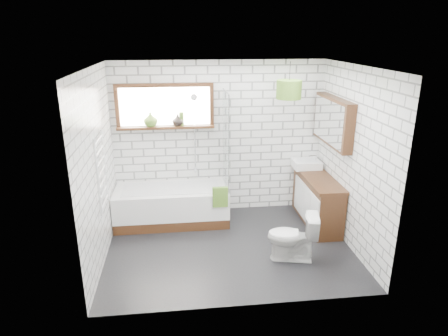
{
  "coord_description": "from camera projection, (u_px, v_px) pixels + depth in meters",
  "views": [
    {
      "loc": [
        -0.66,
        -4.98,
        2.9
      ],
      "look_at": [
        -0.04,
        0.25,
        1.1
      ],
      "focal_mm": 32.0,
      "sensor_mm": 36.0,
      "label": 1
    }
  ],
  "objects": [
    {
      "name": "shower_screen",
      "position": [
        226.0,
        140.0,
        6.12
      ],
      "size": [
        0.02,
        0.72,
        1.5
      ],
      "primitive_type": "cube",
      "color": "white",
      "rests_on": "bathtub"
    },
    {
      "name": "wall_right",
      "position": [
        353.0,
        159.0,
        5.47
      ],
      "size": [
        0.01,
        2.6,
        2.5
      ],
      "primitive_type": "cube",
      "color": "white",
      "rests_on": "ground"
    },
    {
      "name": "ceiling",
      "position": [
        230.0,
        66.0,
        4.88
      ],
      "size": [
        3.4,
        2.6,
        0.01
      ],
      "primitive_type": "cube",
      "color": "white",
      "rests_on": "ground"
    },
    {
      "name": "towel_radiator",
      "position": [
        101.0,
        172.0,
        5.12
      ],
      "size": [
        0.06,
        0.52,
        1.0
      ],
      "primitive_type": "cube",
      "color": "white",
      "rests_on": "wall_left"
    },
    {
      "name": "vase_dark",
      "position": [
        178.0,
        121.0,
        6.26
      ],
      "size": [
        0.21,
        0.21,
        0.18
      ],
      "primitive_type": "imported",
      "rotation": [
        0.0,
        0.0,
        0.22
      ],
      "color": "black",
      "rests_on": "window"
    },
    {
      "name": "vase_olive",
      "position": [
        151.0,
        121.0,
        6.21
      ],
      "size": [
        0.26,
        0.26,
        0.22
      ],
      "primitive_type": "imported",
      "rotation": [
        0.0,
        0.0,
        -0.23
      ],
      "color": "#517925",
      "rests_on": "window"
    },
    {
      "name": "wall_back",
      "position": [
        219.0,
        139.0,
        6.51
      ],
      "size": [
        3.4,
        0.01,
        2.5
      ],
      "primitive_type": "cube",
      "color": "white",
      "rests_on": "ground"
    },
    {
      "name": "toilet",
      "position": [
        292.0,
        237.0,
        5.28
      ],
      "size": [
        0.51,
        0.72,
        0.66
      ],
      "primitive_type": "imported",
      "rotation": [
        0.0,
        0.0,
        -1.8
      ],
      "color": "white",
      "rests_on": "floor"
    },
    {
      "name": "window",
      "position": [
        165.0,
        107.0,
        6.2
      ],
      "size": [
        1.52,
        0.16,
        0.68
      ],
      "primitive_type": "cube",
      "color": "black",
      "rests_on": "wall_back"
    },
    {
      "name": "wall_left",
      "position": [
        97.0,
        168.0,
        5.09
      ],
      "size": [
        0.01,
        2.6,
        2.5
      ],
      "primitive_type": "cube",
      "color": "white",
      "rests_on": "ground"
    },
    {
      "name": "towel_beige",
      "position": [
        220.0,
        197.0,
        5.99
      ],
      "size": [
        0.21,
        0.05,
        0.27
      ],
      "primitive_type": "cube",
      "color": "tan",
      "rests_on": "bathtub"
    },
    {
      "name": "basin",
      "position": [
        306.0,
        164.0,
        6.6
      ],
      "size": [
        0.44,
        0.38,
        0.13
      ],
      "primitive_type": "cube",
      "color": "white",
      "rests_on": "vanity"
    },
    {
      "name": "wall_front",
      "position": [
        246.0,
        203.0,
        4.06
      ],
      "size": [
        3.4,
        0.01,
        2.5
      ],
      "primitive_type": "cube",
      "color": "white",
      "rests_on": "ground"
    },
    {
      "name": "towel_green",
      "position": [
        220.0,
        197.0,
        5.99
      ],
      "size": [
        0.23,
        0.06,
        0.31
      ],
      "primitive_type": "cube",
      "color": "#4B7423",
      "rests_on": "bathtub"
    },
    {
      "name": "pendant",
      "position": [
        289.0,
        90.0,
        5.85
      ],
      "size": [
        0.37,
        0.37,
        0.27
      ],
      "primitive_type": "cylinder",
      "color": "#4B7423",
      "rests_on": "ceiling"
    },
    {
      "name": "shower_riser",
      "position": [
        195.0,
        134.0,
        6.39
      ],
      "size": [
        0.02,
        0.02,
        1.3
      ],
      "primitive_type": "cylinder",
      "color": "silver",
      "rests_on": "wall_back"
    },
    {
      "name": "bathtub",
      "position": [
        172.0,
        205.0,
        6.36
      ],
      "size": [
        1.77,
        0.78,
        0.57
      ],
      "primitive_type": "cube",
      "color": "white",
      "rests_on": "floor"
    },
    {
      "name": "floor",
      "position": [
        229.0,
        247.0,
        5.69
      ],
      "size": [
        3.4,
        2.6,
        0.01
      ],
      "primitive_type": "cube",
      "color": "black",
      "rests_on": "ground"
    },
    {
      "name": "mirror_cabinet",
      "position": [
        333.0,
        121.0,
        5.9
      ],
      "size": [
        0.16,
        1.2,
        0.7
      ],
      "primitive_type": "cube",
      "color": "black",
      "rests_on": "wall_right"
    },
    {
      "name": "tap",
      "position": [
        316.0,
        160.0,
        6.59
      ],
      "size": [
        0.04,
        0.04,
        0.15
      ],
      "primitive_type": "cylinder",
      "rotation": [
        0.0,
        0.0,
        -0.27
      ],
      "color": "silver",
      "rests_on": "vanity"
    },
    {
      "name": "bottle",
      "position": [
        182.0,
        120.0,
        6.26
      ],
      "size": [
        0.08,
        0.08,
        0.21
      ],
      "primitive_type": "cylinder",
      "rotation": [
        0.0,
        0.0,
        -0.22
      ],
      "color": "#517925",
      "rests_on": "window"
    },
    {
      "name": "vanity",
      "position": [
        317.0,
        200.0,
        6.31
      ],
      "size": [
        0.43,
        1.34,
        0.77
      ],
      "primitive_type": "cube",
      "color": "black",
      "rests_on": "floor"
    }
  ]
}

